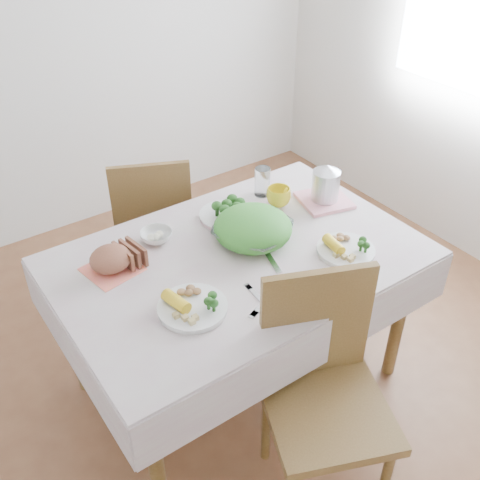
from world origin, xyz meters
TOP-DOWN VIEW (x-y plane):
  - floor at (0.00, 0.00)m, footprint 3.60×3.60m
  - back_wall at (0.00, 1.80)m, footprint 3.60×0.00m
  - dining_table at (0.00, 0.00)m, footprint 1.40×0.90m
  - tablecloth at (0.00, 0.00)m, footprint 1.50×1.00m
  - chair_near at (-0.06, -0.65)m, footprint 0.58×0.58m
  - chair_far at (0.01, 0.84)m, footprint 0.55×0.55m
  - salad_bowl at (0.11, 0.05)m, footprint 0.42×0.42m
  - dinner_plate_left at (-0.33, -0.18)m, footprint 0.30×0.30m
  - dinner_plate_right at (0.38, -0.24)m, footprint 0.33×0.33m
  - broccoli_plate at (0.12, 0.27)m, footprint 0.26×0.26m
  - napkin at (-0.47, 0.21)m, footprint 0.23×0.23m
  - bread_loaf at (-0.47, 0.21)m, footprint 0.19×0.19m
  - fruit_bowl at (-0.23, 0.29)m, footprint 0.18×0.18m
  - yellow_mug at (0.38, 0.22)m, footprint 0.15×0.15m
  - glass_tumbler at (0.38, 0.34)m, footprint 0.09×0.09m
  - pink_tray at (0.58, 0.11)m, footprint 0.27×0.27m
  - electric_kettle at (0.58, 0.11)m, footprint 0.17×0.17m
  - fork_left at (-0.09, -0.27)m, footprint 0.03×0.18m
  - fork_right at (0.09, -0.10)m, footprint 0.08×0.20m
  - knife at (-0.08, -0.30)m, footprint 0.19×0.09m

SIDE VIEW (x-z plane):
  - floor at x=0.00m, z-range 0.00..0.00m
  - dining_table at x=0.00m, z-range 0.00..0.75m
  - chair_near at x=-0.06m, z-range -0.02..0.95m
  - chair_far at x=0.01m, z-range 0.01..0.92m
  - tablecloth at x=0.00m, z-range 0.75..0.76m
  - napkin at x=-0.47m, z-range 0.76..0.77m
  - fork_left at x=-0.09m, z-range 0.76..0.77m
  - fork_right at x=0.09m, z-range 0.76..0.77m
  - knife at x=-0.08m, z-range 0.76..0.77m
  - pink_tray at x=0.58m, z-range 0.76..0.78m
  - broccoli_plate at x=0.12m, z-range 0.76..0.78m
  - dinner_plate_left at x=-0.33m, z-range 0.76..0.78m
  - dinner_plate_right at x=0.38m, z-range 0.76..0.78m
  - fruit_bowl at x=-0.23m, z-range 0.76..0.81m
  - salad_bowl at x=0.11m, z-range 0.76..0.84m
  - yellow_mug at x=0.38m, z-range 0.76..0.85m
  - bread_loaf at x=-0.47m, z-range 0.77..0.87m
  - glass_tumbler at x=0.38m, z-range 0.76..0.90m
  - electric_kettle at x=0.58m, z-range 0.79..0.97m
  - back_wall at x=0.00m, z-range -0.45..3.15m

